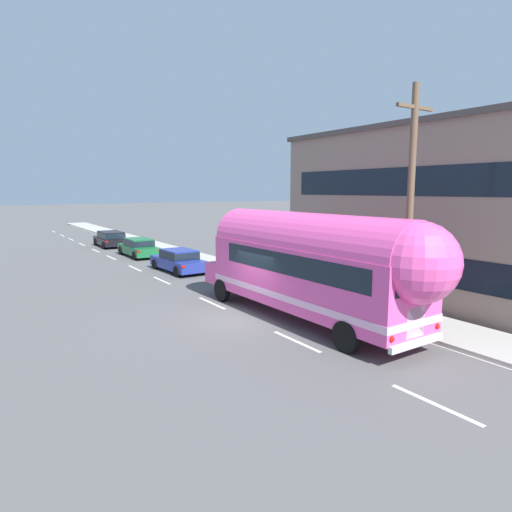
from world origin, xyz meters
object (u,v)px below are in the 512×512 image
(car_lead, at_px, (179,260))
(car_third, at_px, (110,238))
(utility_pole, at_px, (410,205))
(car_second, at_px, (139,247))
(painted_bus, at_px, (314,263))

(car_lead, height_order, car_third, same)
(utility_pole, relative_size, car_third, 1.92)
(car_lead, distance_m, car_second, 7.46)
(painted_bus, bearing_deg, utility_pole, -45.62)
(painted_bus, bearing_deg, car_third, 90.18)
(utility_pole, height_order, painted_bus, utility_pole)
(painted_bus, height_order, car_lead, painted_bus)
(painted_bus, relative_size, car_lead, 2.62)
(car_lead, bearing_deg, car_second, 89.84)
(car_third, bearing_deg, car_lead, -89.30)
(utility_pole, xyz_separation_m, car_second, (-2.18, 22.37, -3.68))
(painted_bus, relative_size, car_second, 2.57)
(utility_pole, distance_m, car_lead, 15.52)
(car_second, bearing_deg, painted_bus, -90.32)
(car_second, distance_m, car_third, 6.91)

